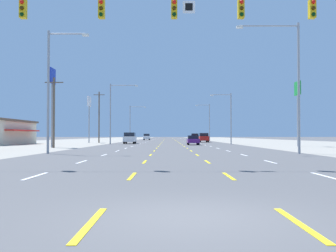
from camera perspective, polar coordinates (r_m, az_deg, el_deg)
ground_plane at (r=73.01m, az=0.56°, el=-2.56°), size 572.00×572.00×0.00m
lot_apron_left at (r=76.95m, az=-18.22°, el=-2.42°), size 28.00×440.00×0.01m
lot_apron_right at (r=77.24m, az=19.27°, el=-2.41°), size 28.00×440.00×0.01m
lane_markings at (r=111.51m, az=0.44°, el=-2.15°), size 10.64×227.60×0.01m
signal_span_wire at (r=19.08m, az=1.31°, el=11.05°), size 27.42×0.53×9.34m
sedan_inner_right_nearest at (r=60.24m, az=3.92°, el=-2.08°), size 1.80×4.50×1.46m
suv_far_left_near at (r=68.59m, az=-5.45°, el=-1.77°), size 1.98×4.90×1.98m
suv_far_right_mid at (r=82.97m, az=5.48°, el=-1.70°), size 1.98×4.90×1.98m
suv_far_right_midfar at (r=104.44m, az=4.17°, el=-1.64°), size 1.98×4.90×1.98m
suv_far_left_far at (r=122.47m, az=-2.95°, el=-1.60°), size 1.98×4.90×1.98m
pole_sign_left_row_1 at (r=49.44m, az=-16.54°, el=5.49°), size 0.24×2.06×9.70m
pole_sign_left_row_2 at (r=78.17m, az=-11.37°, el=2.85°), size 0.24×2.76×9.18m
pole_sign_right_row_1 at (r=54.97m, az=18.82°, el=4.09°), size 0.24×2.07×8.75m
streetlight_left_row_0 at (r=32.77m, az=-16.57°, el=6.02°), size 3.36×0.26×9.99m
streetlight_right_row_0 at (r=33.04m, az=18.07°, el=6.93°), size 5.13×0.26×10.65m
streetlight_left_row_1 at (r=65.50m, az=-7.88°, el=2.52°), size 4.73×0.26×10.17m
streetlight_right_row_1 at (r=65.59m, az=9.18°, el=1.68°), size 3.60×0.26×8.59m
streetlight_left_row_2 at (r=98.79m, az=-5.17°, el=0.82°), size 4.18×0.26×9.04m
streetlight_right_row_2 at (r=98.89m, az=6.16°, el=0.92°), size 3.65×0.26×9.49m
utility_pole_left_row_0 at (r=48.00m, az=-16.32°, el=2.15°), size 2.20×0.26×8.41m
utility_pole_left_row_1 at (r=77.89m, az=-9.95°, el=1.42°), size 2.20×0.26×10.17m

